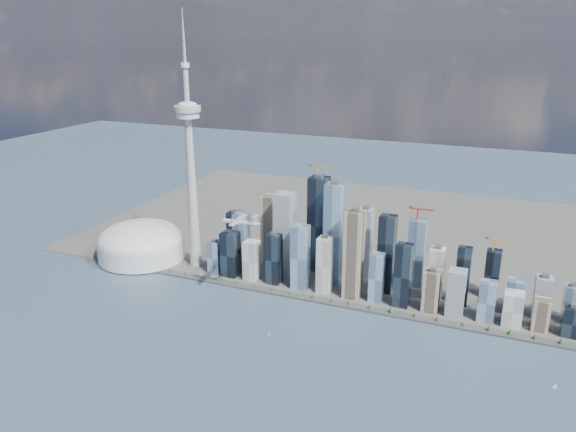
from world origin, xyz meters
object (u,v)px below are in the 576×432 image
at_px(needle_tower, 191,165).
at_px(dome_stadium, 141,243).
at_px(sailboat_west, 269,333).
at_px(airplane, 240,222).
at_px(sailboat_east, 555,386).

xyz_separation_m(needle_tower, dome_stadium, (-140.00, -10.00, -196.40)).
bearing_deg(sailboat_west, needle_tower, 159.79).
bearing_deg(needle_tower, dome_stadium, -175.91).
distance_m(airplane, sailboat_east, 577.40).
distance_m(needle_tower, airplane, 245.42).
distance_m(needle_tower, sailboat_east, 799.14).
bearing_deg(needle_tower, sailboat_west, -37.60).
relative_size(airplane, sailboat_west, 9.70).
relative_size(needle_tower, airplane, 6.96).
relative_size(needle_tower, sailboat_east, 52.15).
height_order(needle_tower, sailboat_west, needle_tower).
bearing_deg(needle_tower, airplane, -36.70).
bearing_deg(airplane, dome_stadium, 152.81).
xyz_separation_m(airplane, sailboat_west, (89.20, -73.43, -172.83)).
height_order(needle_tower, sailboat_east, needle_tower).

